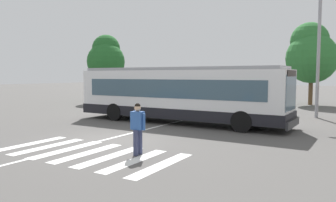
{
  "coord_description": "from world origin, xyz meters",
  "views": [
    {
      "loc": [
        8.55,
        -10.16,
        2.63
      ],
      "look_at": [
        -0.07,
        4.44,
        1.3
      ],
      "focal_mm": 35.16,
      "sensor_mm": 36.0,
      "label": 1
    }
  ],
  "objects_px": {
    "pedestrian_crossing_street": "(138,126)",
    "parked_car_white": "(220,100)",
    "parked_car_silver": "(191,98)",
    "city_transit_bus": "(178,94)",
    "background_tree_right": "(311,53)",
    "parked_car_black": "(162,98)",
    "twin_arm_street_lamp": "(319,29)",
    "background_tree_left": "(106,58)",
    "parked_car_charcoal": "(257,101)"
  },
  "relations": [
    {
      "from": "parked_car_silver",
      "to": "parked_car_white",
      "type": "relative_size",
      "value": 0.99
    },
    {
      "from": "city_transit_bus",
      "to": "background_tree_left",
      "type": "relative_size",
      "value": 1.85
    },
    {
      "from": "parked_car_charcoal",
      "to": "parked_car_silver",
      "type": "bearing_deg",
      "value": 176.4
    },
    {
      "from": "twin_arm_street_lamp",
      "to": "background_tree_left",
      "type": "bearing_deg",
      "value": 172.81
    },
    {
      "from": "twin_arm_street_lamp",
      "to": "parked_car_white",
      "type": "bearing_deg",
      "value": 169.33
    },
    {
      "from": "twin_arm_street_lamp",
      "to": "parked_car_silver",
      "type": "bearing_deg",
      "value": 170.32
    },
    {
      "from": "parked_car_silver",
      "to": "parked_car_charcoal",
      "type": "relative_size",
      "value": 0.99
    },
    {
      "from": "parked_car_charcoal",
      "to": "background_tree_right",
      "type": "height_order",
      "value": "background_tree_right"
    },
    {
      "from": "parked_car_charcoal",
      "to": "twin_arm_street_lamp",
      "type": "bearing_deg",
      "value": -17.55
    },
    {
      "from": "pedestrian_crossing_street",
      "to": "parked_car_white",
      "type": "height_order",
      "value": "pedestrian_crossing_street"
    },
    {
      "from": "city_transit_bus",
      "to": "parked_car_black",
      "type": "height_order",
      "value": "city_transit_bus"
    },
    {
      "from": "parked_car_black",
      "to": "twin_arm_street_lamp",
      "type": "relative_size",
      "value": 0.52
    },
    {
      "from": "parked_car_black",
      "to": "parked_car_silver",
      "type": "bearing_deg",
      "value": 8.52
    },
    {
      "from": "pedestrian_crossing_street",
      "to": "parked_car_charcoal",
      "type": "bearing_deg",
      "value": 90.44
    },
    {
      "from": "pedestrian_crossing_street",
      "to": "parked_car_black",
      "type": "distance_m",
      "value": 16.78
    },
    {
      "from": "parked_car_black",
      "to": "parked_car_silver",
      "type": "distance_m",
      "value": 2.59
    },
    {
      "from": "pedestrian_crossing_street",
      "to": "parked_car_silver",
      "type": "distance_m",
      "value": 16.06
    },
    {
      "from": "parked_car_silver",
      "to": "background_tree_left",
      "type": "xyz_separation_m",
      "value": [
        -9.61,
        0.79,
        3.54
      ]
    },
    {
      "from": "parked_car_black",
      "to": "parked_car_silver",
      "type": "xyz_separation_m",
      "value": [
        2.56,
        0.38,
        0.0
      ]
    },
    {
      "from": "pedestrian_crossing_street",
      "to": "city_transit_bus",
      "type": "bearing_deg",
      "value": 108.57
    },
    {
      "from": "background_tree_right",
      "to": "parked_car_white",
      "type": "bearing_deg",
      "value": -122.69
    },
    {
      "from": "background_tree_left",
      "to": "city_transit_bus",
      "type": "bearing_deg",
      "value": -34.17
    },
    {
      "from": "city_transit_bus",
      "to": "pedestrian_crossing_street",
      "type": "relative_size",
      "value": 7.07
    },
    {
      "from": "parked_car_silver",
      "to": "background_tree_left",
      "type": "height_order",
      "value": "background_tree_left"
    },
    {
      "from": "background_tree_left",
      "to": "background_tree_right",
      "type": "distance_m",
      "value": 18.88
    },
    {
      "from": "pedestrian_crossing_street",
      "to": "background_tree_left",
      "type": "xyz_separation_m",
      "value": [
        -15.19,
        15.85,
        3.34
      ]
    },
    {
      "from": "city_transit_bus",
      "to": "background_tree_right",
      "type": "distance_m",
      "value": 16.72
    },
    {
      "from": "parked_car_black",
      "to": "twin_arm_street_lamp",
      "type": "distance_m",
      "value": 13.02
    },
    {
      "from": "background_tree_left",
      "to": "background_tree_right",
      "type": "bearing_deg",
      "value": 22.01
    },
    {
      "from": "city_transit_bus",
      "to": "pedestrian_crossing_street",
      "type": "distance_m",
      "value": 7.59
    },
    {
      "from": "city_transit_bus",
      "to": "parked_car_charcoal",
      "type": "height_order",
      "value": "city_transit_bus"
    },
    {
      "from": "parked_car_silver",
      "to": "pedestrian_crossing_street",
      "type": "bearing_deg",
      "value": -69.65
    },
    {
      "from": "parked_car_white",
      "to": "parked_car_charcoal",
      "type": "relative_size",
      "value": 0.99
    },
    {
      "from": "pedestrian_crossing_street",
      "to": "parked_car_white",
      "type": "xyz_separation_m",
      "value": [
        -2.95,
        14.73,
        -0.2
      ]
    },
    {
      "from": "pedestrian_crossing_street",
      "to": "twin_arm_street_lamp",
      "type": "relative_size",
      "value": 0.2
    },
    {
      "from": "city_transit_bus",
      "to": "background_tree_left",
      "type": "xyz_separation_m",
      "value": [
        -12.78,
        8.68,
        2.72
      ]
    },
    {
      "from": "parked_car_charcoal",
      "to": "background_tree_right",
      "type": "relative_size",
      "value": 0.63
    },
    {
      "from": "city_transit_bus",
      "to": "twin_arm_street_lamp",
      "type": "distance_m",
      "value": 9.72
    },
    {
      "from": "pedestrian_crossing_street",
      "to": "parked_car_charcoal",
      "type": "height_order",
      "value": "pedestrian_crossing_street"
    },
    {
      "from": "parked_car_charcoal",
      "to": "background_tree_left",
      "type": "distance_m",
      "value": 15.53
    },
    {
      "from": "parked_car_black",
      "to": "twin_arm_street_lamp",
      "type": "xyz_separation_m",
      "value": [
        12.08,
        -1.24,
        4.7
      ]
    },
    {
      "from": "background_tree_left",
      "to": "parked_car_black",
      "type": "bearing_deg",
      "value": -9.45
    },
    {
      "from": "twin_arm_street_lamp",
      "to": "pedestrian_crossing_street",
      "type": "bearing_deg",
      "value": -106.32
    },
    {
      "from": "city_transit_bus",
      "to": "background_tree_right",
      "type": "relative_size",
      "value": 1.66
    },
    {
      "from": "pedestrian_crossing_street",
      "to": "parked_car_silver",
      "type": "relative_size",
      "value": 0.38
    },
    {
      "from": "parked_car_silver",
      "to": "twin_arm_street_lamp",
      "type": "distance_m",
      "value": 10.74
    },
    {
      "from": "parked_car_white",
      "to": "twin_arm_street_lamp",
      "type": "height_order",
      "value": "twin_arm_street_lamp"
    },
    {
      "from": "city_transit_bus",
      "to": "parked_car_white",
      "type": "xyz_separation_m",
      "value": [
        -0.54,
        7.56,
        -0.82
      ]
    },
    {
      "from": "parked_car_black",
      "to": "parked_car_silver",
      "type": "relative_size",
      "value": 1.01
    },
    {
      "from": "parked_car_charcoal",
      "to": "background_tree_left",
      "type": "xyz_separation_m",
      "value": [
        -15.08,
        1.13,
        3.54
      ]
    }
  ]
}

